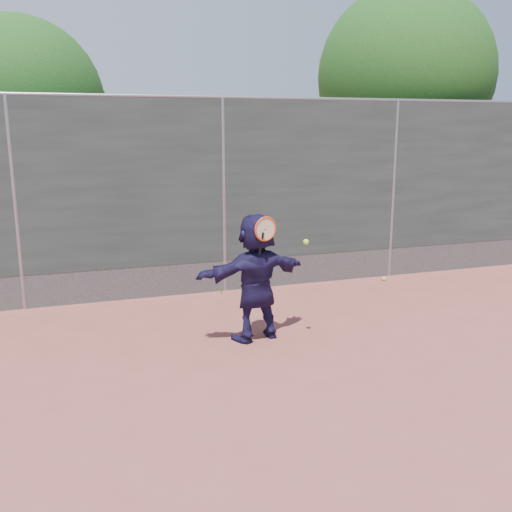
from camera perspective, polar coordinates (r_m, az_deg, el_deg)
name	(u,v)px	position (r m, az deg, el deg)	size (l,w,h in m)	color
ground	(314,380)	(6.09, 5.78, -12.24)	(80.00, 80.00, 0.00)	#9E4C42
player	(256,277)	(6.93, 0.00, -2.11)	(1.46, 0.46, 1.57)	#1C163D
ball_ground	(384,279)	(9.98, 12.68, -2.24)	(0.07, 0.07, 0.07)	#C9FA37
fence	(224,192)	(8.88, -3.25, 6.40)	(20.00, 0.06, 3.03)	#38423D
swing_action	(269,232)	(6.65, 1.34, 2.43)	(0.67, 0.18, 0.51)	#E24815
tree_right	(411,82)	(12.87, 15.22, 16.49)	(3.78, 3.60, 5.39)	#382314
tree_left	(30,106)	(11.59, -21.69, 13.76)	(3.15, 3.00, 4.53)	#382314
weed_clump	(245,283)	(9.13, -1.15, -2.68)	(0.68, 0.07, 0.30)	#387226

